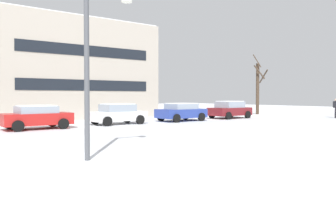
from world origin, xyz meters
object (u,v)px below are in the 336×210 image
object	(u,v)px
street_lamp	(96,51)
parked_car_red	(36,117)
parked_car_maroon	(230,110)
parked_car_blue	(181,112)
parked_car_white	(118,114)
pedestrian_crossing	(336,107)

from	to	relation	value
street_lamp	parked_car_red	xyz separation A→B (m)	(1.13, 10.97, -2.62)
parked_car_maroon	parked_car_blue	bearing A→B (deg)	179.95
street_lamp	parked_car_red	distance (m)	11.33
parked_car_white	parked_car_maroon	distance (m)	10.99
street_lamp	parked_car_red	world-z (taller)	street_lamp
parked_car_blue	parked_car_maroon	size ratio (longest dim) A/B	1.01
parked_car_red	parked_car_white	distance (m)	5.50
street_lamp	parked_car_white	world-z (taller)	street_lamp
parked_car_red	parked_car_blue	size ratio (longest dim) A/B	1.00
parked_car_blue	pedestrian_crossing	distance (m)	14.48
parked_car_maroon	pedestrian_crossing	world-z (taller)	pedestrian_crossing
parked_car_white	street_lamp	bearing A→B (deg)	-120.74
parked_car_white	parked_car_maroon	bearing A→B (deg)	-1.19
parked_car_white	parked_car_blue	size ratio (longest dim) A/B	1.00
parked_car_white	pedestrian_crossing	bearing A→B (deg)	-16.46
street_lamp	parked_car_maroon	bearing A→B (deg)	31.76
parked_car_maroon	pedestrian_crossing	bearing A→B (deg)	-34.02
parked_car_maroon	pedestrian_crossing	size ratio (longest dim) A/B	2.28
parked_car_red	parked_car_maroon	xyz separation A→B (m)	(16.48, -0.07, 0.04)
parked_car_maroon	parked_car_red	bearing A→B (deg)	179.77
street_lamp	parked_car_blue	world-z (taller)	street_lamp
parked_car_red	parked_car_maroon	bearing A→B (deg)	-0.23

